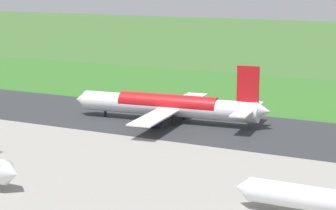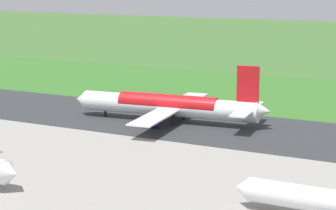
{
  "view_description": "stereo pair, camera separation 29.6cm",
  "coord_description": "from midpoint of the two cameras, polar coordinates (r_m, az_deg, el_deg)",
  "views": [
    {
      "loc": [
        -85.97,
        143.69,
        37.2
      ],
      "look_at": [
        -12.83,
        0.0,
        4.5
      ],
      "focal_mm": 67.64,
      "sensor_mm": 36.0,
      "label": 1
    },
    {
      "loc": [
        -86.23,
        143.56,
        37.2
      ],
      "look_at": [
        -12.83,
        0.0,
        4.5
      ],
      "focal_mm": 67.64,
      "sensor_mm": 36.0,
      "label": 2
    }
  ],
  "objects": [
    {
      "name": "ground_plane",
      "position": [
        171.54,
        -3.87,
        -1.09
      ],
      "size": [
        800.0,
        800.0,
        0.0
      ],
      "primitive_type": "plane",
      "color": "#3D662D"
    },
    {
      "name": "runway_asphalt",
      "position": [
        171.53,
        -3.87,
        -1.08
      ],
      "size": [
        600.0,
        35.82,
        0.06
      ],
      "primitive_type": "cube",
      "color": "#2D3033",
      "rests_on": "ground"
    },
    {
      "name": "grass_verge_foreground",
      "position": [
        212.47,
        2.63,
        1.37
      ],
      "size": [
        600.0,
        80.0,
        0.04
      ],
      "primitive_type": "cube",
      "color": "#346B27",
      "rests_on": "ground"
    },
    {
      "name": "airliner_main",
      "position": [
        164.41,
        0.07,
        -0.06
      ],
      "size": [
        54.14,
        44.39,
        15.88
      ],
      "color": "white",
      "rests_on": "ground"
    },
    {
      "name": "no_stopping_sign",
      "position": [
        206.19,
        8.04,
        1.37
      ],
      "size": [
        0.6,
        0.1,
        2.48
      ],
      "color": "slate",
      "rests_on": "ground"
    },
    {
      "name": "traffic_cone_orange",
      "position": [
        207.26,
        6.46,
        1.13
      ],
      "size": [
        0.4,
        0.4,
        0.55
      ],
      "primitive_type": "cone",
      "color": "orange",
      "rests_on": "ground"
    }
  ]
}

